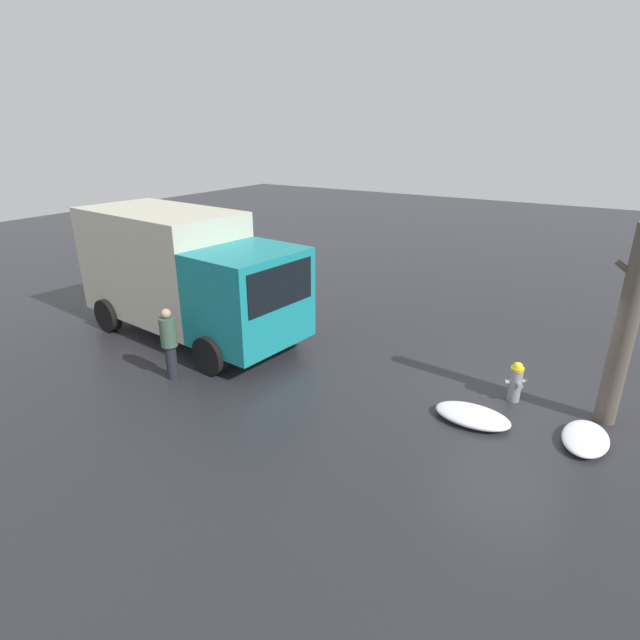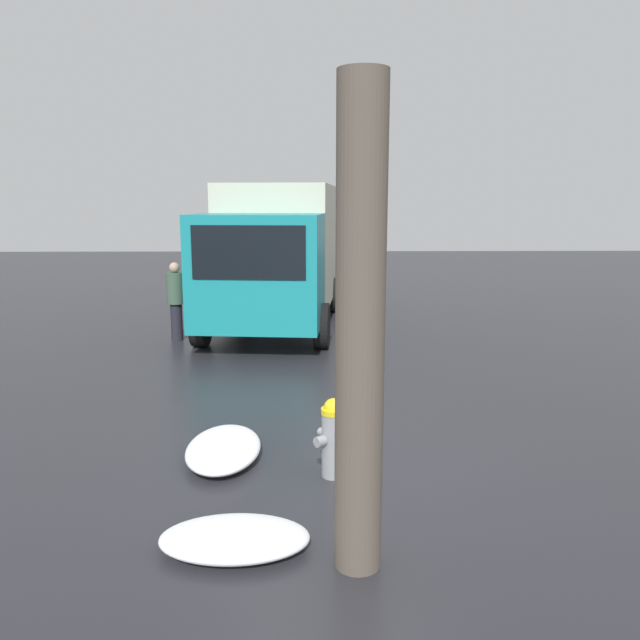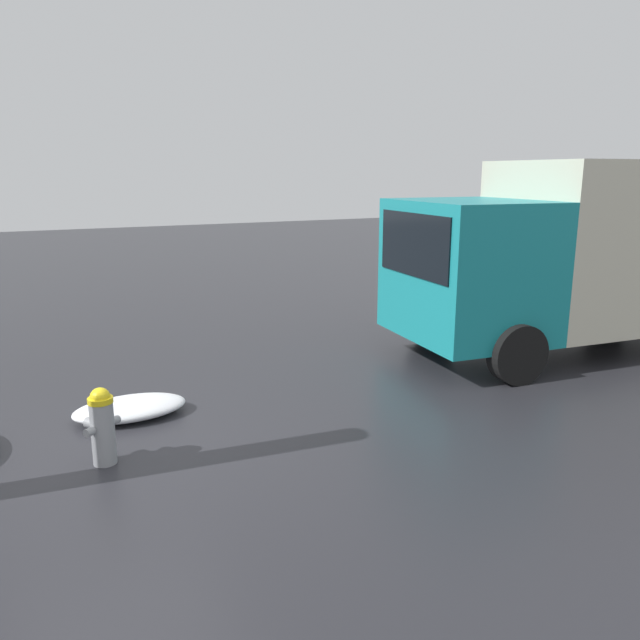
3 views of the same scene
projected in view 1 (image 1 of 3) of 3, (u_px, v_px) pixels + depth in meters
ground_plane at (513, 400)px, 10.15m from camera, size 60.00×60.00×0.00m
fire_hydrant at (516, 381)px, 9.98m from camera, size 0.41×0.38×0.85m
tree_trunk at (625, 329)px, 8.76m from camera, size 0.56×0.37×3.74m
delivery_truck at (185, 272)px, 12.77m from camera, size 6.53×3.18×3.22m
pedestrian at (169, 341)px, 10.74m from camera, size 0.35×0.35×1.62m
snow_pile_by_hydrant at (472, 416)px, 9.38m from camera, size 1.41×0.83×0.23m
snow_pile_curbside at (585, 438)px, 8.72m from camera, size 0.76×1.25×0.21m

